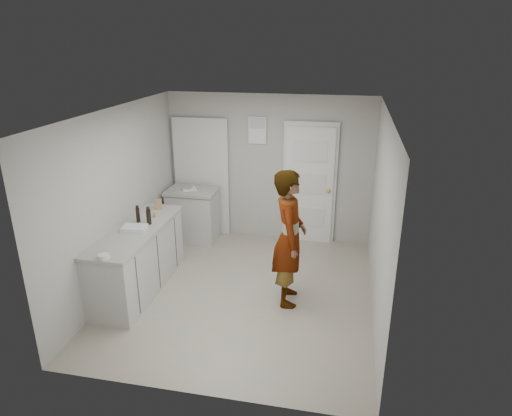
% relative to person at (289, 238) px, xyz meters
% --- Properties ---
extents(ground, '(4.00, 4.00, 0.00)m').
position_rel_person_xyz_m(ground, '(-0.64, 0.07, -0.92)').
color(ground, '#A49B89').
rests_on(ground, ground).
extents(room_shell, '(4.00, 4.00, 4.00)m').
position_rel_person_xyz_m(room_shell, '(-0.81, 2.02, 0.11)').
color(room_shell, '#ADAAA3').
rests_on(room_shell, ground).
extents(main_counter, '(0.64, 1.96, 0.93)m').
position_rel_person_xyz_m(main_counter, '(-2.09, -0.13, -0.49)').
color(main_counter, beige).
rests_on(main_counter, ground).
extents(side_counter, '(0.84, 0.61, 0.93)m').
position_rel_person_xyz_m(side_counter, '(-1.89, 1.62, -0.49)').
color(side_counter, beige).
rests_on(side_counter, ground).
extents(person, '(0.53, 0.72, 1.83)m').
position_rel_person_xyz_m(person, '(0.00, 0.00, 0.00)').
color(person, silver).
rests_on(person, ground).
extents(cake_mix_box, '(0.11, 0.08, 0.16)m').
position_rel_person_xyz_m(cake_mix_box, '(-2.06, 0.63, 0.09)').
color(cake_mix_box, '#9C7C4E').
rests_on(cake_mix_box, main_counter).
extents(spice_jar, '(0.05, 0.05, 0.08)m').
position_rel_person_xyz_m(spice_jar, '(-1.98, 0.33, 0.05)').
color(spice_jar, tan).
rests_on(spice_jar, main_counter).
extents(oil_cruet_a, '(0.07, 0.07, 0.26)m').
position_rel_person_xyz_m(oil_cruet_a, '(-1.96, 0.06, 0.13)').
color(oil_cruet_a, black).
rests_on(oil_cruet_a, main_counter).
extents(oil_cruet_b, '(0.06, 0.06, 0.25)m').
position_rel_person_xyz_m(oil_cruet_b, '(-2.14, 0.10, 0.13)').
color(oil_cruet_b, black).
rests_on(oil_cruet_b, main_counter).
extents(baking_dish, '(0.34, 0.26, 0.06)m').
position_rel_person_xyz_m(baking_dish, '(-2.06, -0.18, 0.04)').
color(baking_dish, silver).
rests_on(baking_dish, main_counter).
extents(egg_bowl, '(0.13, 0.13, 0.05)m').
position_rel_person_xyz_m(egg_bowl, '(-2.04, -1.03, 0.04)').
color(egg_bowl, silver).
rests_on(egg_bowl, main_counter).
extents(papers, '(0.33, 0.35, 0.01)m').
position_rel_person_xyz_m(papers, '(-1.95, 1.67, 0.01)').
color(papers, white).
rests_on(papers, side_counter).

